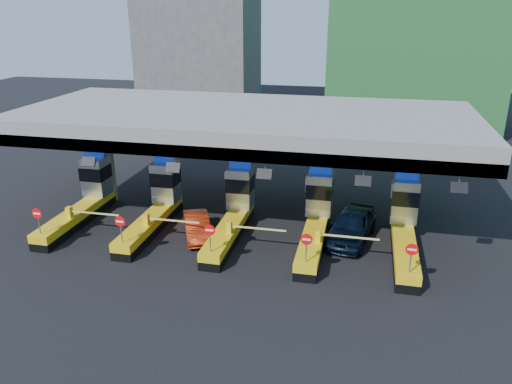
# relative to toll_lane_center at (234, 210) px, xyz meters

# --- Properties ---
(ground) EXTENTS (120.00, 120.00, 0.00)m
(ground) POSITION_rel_toll_lane_center_xyz_m (-0.00, -0.28, -1.40)
(ground) COLOR black
(ground) RESTS_ON ground
(toll_canopy) EXTENTS (28.00, 12.09, 7.00)m
(toll_canopy) POSITION_rel_toll_lane_center_xyz_m (-0.00, 2.59, 4.74)
(toll_canopy) COLOR slate
(toll_canopy) RESTS_ON ground
(toll_lane_far_left) EXTENTS (4.43, 8.00, 4.16)m
(toll_lane_far_left) POSITION_rel_toll_lane_center_xyz_m (-10.00, 0.00, 0.00)
(toll_lane_far_left) COLOR black
(toll_lane_far_left) RESTS_ON ground
(toll_lane_left) EXTENTS (4.43, 8.00, 4.16)m
(toll_lane_left) POSITION_rel_toll_lane_center_xyz_m (-5.00, 0.00, 0.00)
(toll_lane_left) COLOR black
(toll_lane_left) RESTS_ON ground
(toll_lane_center) EXTENTS (4.43, 8.00, 4.16)m
(toll_lane_center) POSITION_rel_toll_lane_center_xyz_m (0.00, 0.00, 0.00)
(toll_lane_center) COLOR black
(toll_lane_center) RESTS_ON ground
(toll_lane_right) EXTENTS (4.43, 8.00, 4.16)m
(toll_lane_right) POSITION_rel_toll_lane_center_xyz_m (5.00, 0.00, 0.00)
(toll_lane_right) COLOR black
(toll_lane_right) RESTS_ON ground
(toll_lane_far_right) EXTENTS (4.43, 8.00, 4.16)m
(toll_lane_far_right) POSITION_rel_toll_lane_center_xyz_m (10.00, 0.00, 0.00)
(toll_lane_far_right) COLOR black
(toll_lane_far_right) RESTS_ON ground
(bg_building_concrete) EXTENTS (14.00, 10.00, 18.00)m
(bg_building_concrete) POSITION_rel_toll_lane_center_xyz_m (-14.00, 35.72, 7.60)
(bg_building_concrete) COLOR #4C4C49
(bg_building_concrete) RESTS_ON ground
(van) EXTENTS (3.21, 5.71, 1.84)m
(van) POSITION_rel_toll_lane_center_xyz_m (7.06, 0.21, -0.48)
(van) COLOR black
(van) RESTS_ON ground
(red_car) EXTENTS (2.98, 4.33, 1.35)m
(red_car) POSITION_rel_toll_lane_center_xyz_m (-1.96, -1.33, -0.72)
(red_car) COLOR #98250B
(red_car) RESTS_ON ground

